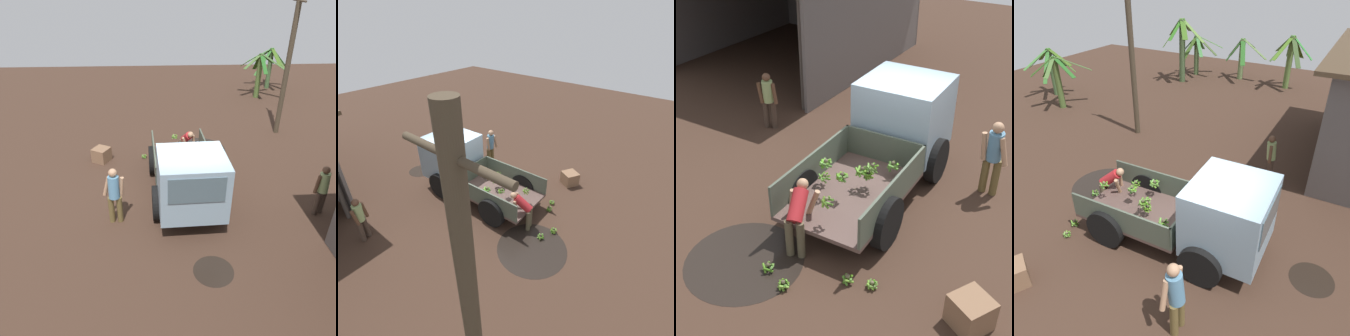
{
  "view_description": "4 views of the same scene",
  "coord_description": "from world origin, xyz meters",
  "views": [
    {
      "loc": [
        7.91,
        -0.86,
        6.07
      ],
      "look_at": [
        -0.45,
        -0.43,
        1.12
      ],
      "focal_mm": 35.0,
      "sensor_mm": 36.0,
      "label": 1
    },
    {
      "loc": [
        -6.62,
        5.67,
        6.19
      ],
      "look_at": [
        -1.55,
        -0.51,
        1.27
      ],
      "focal_mm": 28.0,
      "sensor_mm": 36.0,
      "label": 2
    },
    {
      "loc": [
        -8.02,
        -3.73,
        5.72
      ],
      "look_at": [
        -1.52,
        0.35,
        0.94
      ],
      "focal_mm": 50.0,
      "sensor_mm": 36.0,
      "label": 3
    },
    {
      "loc": [
        2.47,
        -5.11,
        5.88
      ],
      "look_at": [
        -1.01,
        0.92,
        1.57
      ],
      "focal_mm": 35.0,
      "sensor_mm": 36.0,
      "label": 4
    }
  ],
  "objects": [
    {
      "name": "person_foreground_visitor",
      "position": [
        0.52,
        -1.95,
        0.93
      ],
      "size": [
        0.36,
        0.62,
        1.68
      ],
      "rotation": [
        0.0,
        0.0,
        3.13
      ],
      "color": "brown",
      "rests_on": "ground"
    },
    {
      "name": "person_bystander_near_shed",
      "position": [
        0.45,
        3.91,
        0.85
      ],
      "size": [
        0.41,
        0.53,
        1.54
      ],
      "rotation": [
        0.0,
        0.0,
        3.54
      ],
      "color": "#403127",
      "rests_on": "ground"
    },
    {
      "name": "banana_bunch_on_ground_1",
      "position": [
        -3.94,
        0.0,
        0.1
      ],
      "size": [
        0.22,
        0.22,
        0.18
      ],
      "color": "#4A4230",
      "rests_on": "ground"
    },
    {
      "name": "ground",
      "position": [
        0.0,
        0.0,
        0.0
      ],
      "size": [
        36.0,
        36.0,
        0.0
      ],
      "primitive_type": "plane",
      "color": "#3C281E"
    },
    {
      "name": "banana_bunch_on_ground_3",
      "position": [
        -3.75,
        0.47,
        0.09
      ],
      "size": [
        0.24,
        0.24,
        0.17
      ],
      "color": "#463F2D",
      "rests_on": "ground"
    },
    {
      "name": "cargo_truck",
      "position": [
        0.2,
        0.12,
        1.12
      ],
      "size": [
        4.63,
        2.23,
        2.08
      ],
      "rotation": [
        0.0,
        0.0,
        0.04
      ],
      "color": "brown",
      "rests_on": "ground"
    },
    {
      "name": "mud_patch_1",
      "position": [
        2.53,
        0.5,
        0.0
      ],
      "size": [
        0.97,
        0.97,
        0.01
      ],
      "primitive_type": "cylinder",
      "color": "black",
      "rests_on": "ground"
    },
    {
      "name": "mud_patch_0",
      "position": [
        -3.78,
        0.99,
        0.0
      ],
      "size": [
        2.1,
        2.1,
        0.01
      ],
      "primitive_type": "cylinder",
      "color": "black",
      "rests_on": "ground"
    },
    {
      "name": "banana_bunch_on_ground_0",
      "position": [
        -3.15,
        -1.21,
        0.08
      ],
      "size": [
        0.2,
        0.21,
        0.15
      ],
      "color": "brown",
      "rests_on": "ground"
    },
    {
      "name": "wooden_crate_0",
      "position": [
        -3.02,
        -2.8,
        0.26
      ],
      "size": [
        0.75,
        0.75,
        0.52
      ],
      "primitive_type": "cube",
      "rotation": [
        0.0,
        0.0,
        1.07
      ],
      "color": "brown",
      "rests_on": "ground"
    },
    {
      "name": "person_worker_loading",
      "position": [
        -2.98,
        0.38,
        0.75
      ],
      "size": [
        0.76,
        0.6,
        1.27
      ],
      "rotation": [
        0.0,
        0.0,
        0.32
      ],
      "color": "brown",
      "rests_on": "ground"
    },
    {
      "name": "banana_bunch_on_ground_2",
      "position": [
        -3.28,
        -0.82,
        0.11
      ],
      "size": [
        0.22,
        0.22,
        0.2
      ],
      "color": "brown",
      "rests_on": "ground"
    }
  ]
}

